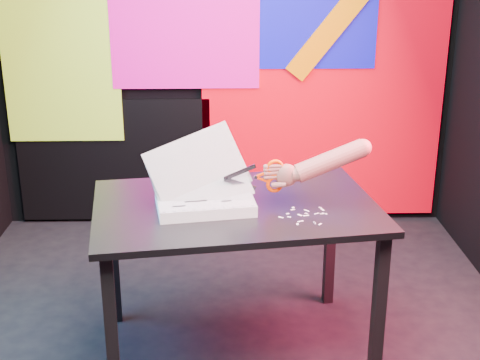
{
  "coord_description": "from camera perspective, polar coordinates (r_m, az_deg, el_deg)",
  "views": [
    {
      "loc": [
        -0.0,
        -2.86,
        1.85
      ],
      "look_at": [
        0.06,
        -0.11,
        0.87
      ],
      "focal_mm": 50.0,
      "sensor_mm": 36.0,
      "label": 1
    }
  ],
  "objects": [
    {
      "name": "paper_clippings",
      "position": [
        2.87,
        5.58,
        -3.01
      ],
      "size": [
        0.21,
        0.2,
        0.0
      ],
      "color": "silver",
      "rests_on": "work_table"
    },
    {
      "name": "work_table",
      "position": [
        3.01,
        -0.39,
        -3.56
      ],
      "size": [
        1.36,
        1.0,
        0.75
      ],
      "rotation": [
        0.0,
        0.0,
        0.14
      ],
      "color": "black",
      "rests_on": "ground"
    },
    {
      "name": "hand_forearm",
      "position": [
        2.97,
        7.09,
        1.45
      ],
      "size": [
        0.47,
        0.13,
        0.2
      ],
      "rotation": [
        0.0,
        0.0,
        0.14
      ],
      "color": "#934F45",
      "rests_on": "work_table"
    },
    {
      "name": "backdrop",
      "position": [
        4.41,
        -0.53,
        7.97
      ],
      "size": [
        2.88,
        0.05,
        2.08
      ],
      "color": "red",
      "rests_on": "ground"
    },
    {
      "name": "scissors",
      "position": [
        2.93,
        2.64,
        0.32
      ],
      "size": [
        0.27,
        0.05,
        0.15
      ],
      "rotation": [
        0.0,
        0.0,
        0.14
      ],
      "color": "#A3A6B1",
      "rests_on": "printout_stack"
    },
    {
      "name": "room",
      "position": [
        2.9,
        -1.33,
        9.71
      ],
      "size": [
        3.01,
        3.01,
        2.71
      ],
      "color": "black",
      "rests_on": "ground"
    },
    {
      "name": "printout_stack",
      "position": [
        2.93,
        -3.09,
        -1.75
      ],
      "size": [
        0.5,
        0.37,
        0.38
      ],
      "rotation": [
        0.0,
        0.0,
        0.17
      ],
      "color": "white",
      "rests_on": "work_table"
    }
  ]
}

